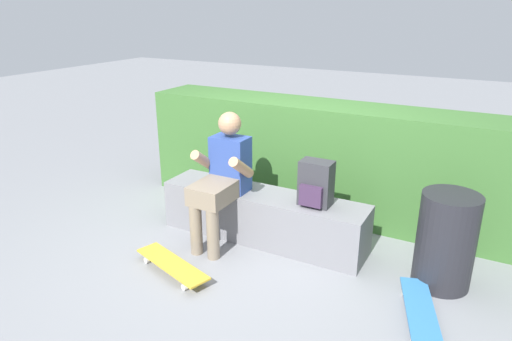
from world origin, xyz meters
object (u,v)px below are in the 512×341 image
bench_main (263,216)px  trash_bin (446,241)px  skateboard_beside_bench (420,311)px  skateboard_near_person (172,264)px  backpack_on_bench (316,184)px  person_skater (222,175)px

bench_main → trash_bin: 1.61m
skateboard_beside_bench → skateboard_near_person: bearing=-169.8°
skateboard_near_person → trash_bin: size_ratio=1.06×
skateboard_beside_bench → backpack_on_bench: backpack_on_bench is taller
person_skater → skateboard_near_person: person_skater is taller
skateboard_near_person → skateboard_beside_bench: same height
person_skater → trash_bin: (1.91, 0.23, -0.28)m
person_skater → skateboard_near_person: (-0.08, -0.68, -0.59)m
person_skater → skateboard_beside_bench: size_ratio=1.48×
bench_main → person_skater: (-0.31, -0.21, 0.43)m
person_skater → backpack_on_bench: (0.82, 0.20, -0.00)m
skateboard_near_person → skateboard_beside_bench: size_ratio=1.00×
person_skater → skateboard_near_person: size_ratio=1.48×
trash_bin → backpack_on_bench: bearing=-178.9°
bench_main → backpack_on_bench: size_ratio=4.96×
skateboard_beside_bench → trash_bin: trash_bin is taller
person_skater → bench_main: bearing=34.8°
skateboard_near_person → backpack_on_bench: (0.91, 0.88, 0.59)m
backpack_on_bench → trash_bin: (1.09, 0.02, -0.28)m
bench_main → skateboard_beside_bench: 1.65m
person_skater → backpack_on_bench: person_skater is taller
person_skater → backpack_on_bench: 0.85m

